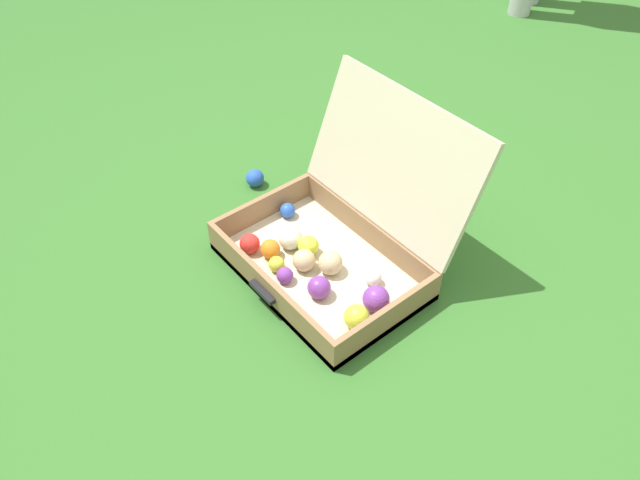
# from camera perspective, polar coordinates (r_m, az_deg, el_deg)

# --- Properties ---
(ground_plane) EXTENTS (16.00, 16.00, 0.00)m
(ground_plane) POSITION_cam_1_polar(r_m,az_deg,el_deg) (2.01, 3.19, -3.54)
(ground_plane) COLOR #336B28
(open_suitcase) EXTENTS (0.64, 0.62, 0.52)m
(open_suitcase) POSITION_cam_1_polar(r_m,az_deg,el_deg) (1.98, 1.61, 0.09)
(open_suitcase) COLOR beige
(open_suitcase) RESTS_ON ground
(stray_ball_on_grass) EXTENTS (0.07, 0.07, 0.07)m
(stray_ball_on_grass) POSITION_cam_1_polar(r_m,az_deg,el_deg) (2.35, -5.98, 5.66)
(stray_ball_on_grass) COLOR blue
(stray_ball_on_grass) RESTS_ON ground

